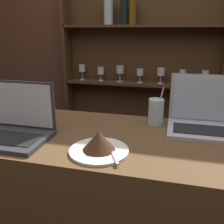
{
  "coord_description": "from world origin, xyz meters",
  "views": [
    {
      "loc": [
        0.2,
        -0.67,
        1.53
      ],
      "look_at": [
        -0.05,
        0.32,
        1.19
      ],
      "focal_mm": 40.0,
      "sensor_mm": 36.0,
      "label": 1
    }
  ],
  "objects_px": {
    "laptop_near": "(11,126)",
    "water_glass": "(156,112)",
    "cake_plate": "(99,144)",
    "laptop_far": "(206,119)"
  },
  "relations": [
    {
      "from": "laptop_near",
      "to": "water_glass",
      "type": "relative_size",
      "value": 1.84
    },
    {
      "from": "water_glass",
      "to": "cake_plate",
      "type": "bearing_deg",
      "value": -117.05
    },
    {
      "from": "laptop_near",
      "to": "water_glass",
      "type": "xyz_separation_m",
      "value": [
        0.58,
        0.31,
        0.01
      ]
    },
    {
      "from": "laptop_far",
      "to": "cake_plate",
      "type": "bearing_deg",
      "value": -141.22
    },
    {
      "from": "laptop_far",
      "to": "cake_plate",
      "type": "height_order",
      "value": "laptop_far"
    },
    {
      "from": "laptop_far",
      "to": "laptop_near",
      "type": "bearing_deg",
      "value": -160.62
    },
    {
      "from": "laptop_far",
      "to": "water_glass",
      "type": "relative_size",
      "value": 1.82
    },
    {
      "from": "laptop_near",
      "to": "water_glass",
      "type": "distance_m",
      "value": 0.66
    },
    {
      "from": "laptop_near",
      "to": "water_glass",
      "type": "bearing_deg",
      "value": 27.99
    },
    {
      "from": "laptop_far",
      "to": "water_glass",
      "type": "bearing_deg",
      "value": 173.96
    }
  ]
}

